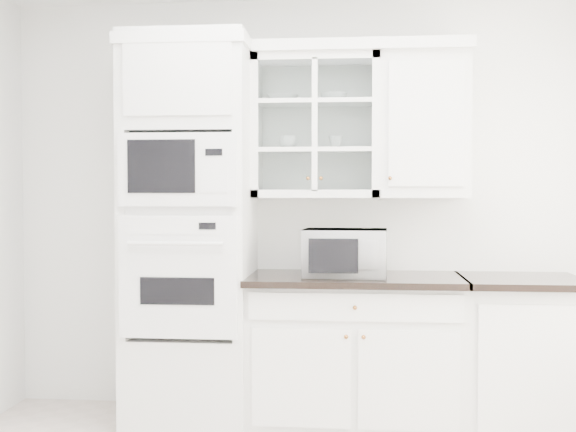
# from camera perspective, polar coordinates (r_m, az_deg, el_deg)

# --- Properties ---
(room_shell) EXTENTS (4.00, 3.50, 2.70)m
(room_shell) POSITION_cam_1_polar(r_m,az_deg,el_deg) (3.48, 0.69, 7.55)
(room_shell) COLOR white
(room_shell) RESTS_ON ground
(oven_column) EXTENTS (0.76, 0.68, 2.40)m
(oven_column) POSITION_cam_1_polar(r_m,az_deg,el_deg) (4.56, -7.72, -1.07)
(oven_column) COLOR white
(oven_column) RESTS_ON ground
(base_cabinet_run) EXTENTS (1.32, 0.67, 0.92)m
(base_cabinet_run) POSITION_cam_1_polar(r_m,az_deg,el_deg) (4.57, 5.30, -10.38)
(base_cabinet_run) COLOR white
(base_cabinet_run) RESTS_ON ground
(extra_base_cabinet) EXTENTS (0.72, 0.67, 0.92)m
(extra_base_cabinet) POSITION_cam_1_polar(r_m,az_deg,el_deg) (4.68, 17.83, -10.18)
(extra_base_cabinet) COLOR white
(extra_base_cabinet) RESTS_ON ground
(upper_cabinet_glass) EXTENTS (0.80, 0.33, 0.90)m
(upper_cabinet_glass) POSITION_cam_1_polar(r_m,az_deg,el_deg) (4.63, 2.24, 7.04)
(upper_cabinet_glass) COLOR white
(upper_cabinet_glass) RESTS_ON room_shell
(upper_cabinet_solid) EXTENTS (0.55, 0.33, 0.90)m
(upper_cabinet_solid) POSITION_cam_1_polar(r_m,az_deg,el_deg) (4.64, 10.65, 7.00)
(upper_cabinet_solid) COLOR white
(upper_cabinet_solid) RESTS_ON room_shell
(crown_molding) EXTENTS (2.14, 0.38, 0.07)m
(crown_molding) POSITION_cam_1_polar(r_m,az_deg,el_deg) (4.68, 0.91, 12.99)
(crown_molding) COLOR white
(crown_molding) RESTS_ON room_shell
(countertop_microwave) EXTENTS (0.52, 0.44, 0.29)m
(countertop_microwave) POSITION_cam_1_polar(r_m,az_deg,el_deg) (4.43, 4.56, -2.90)
(countertop_microwave) COLOR white
(countertop_microwave) RESTS_ON base_cabinet_run
(bowl_a) EXTENTS (0.21, 0.21, 0.05)m
(bowl_a) POSITION_cam_1_polar(r_m,az_deg,el_deg) (4.68, -0.44, 9.27)
(bowl_a) COLOR white
(bowl_a) RESTS_ON upper_cabinet_glass
(bowl_b) EXTENTS (0.18, 0.18, 0.05)m
(bowl_b) POSITION_cam_1_polar(r_m,az_deg,el_deg) (4.64, 3.64, 9.34)
(bowl_b) COLOR white
(bowl_b) RESTS_ON upper_cabinet_glass
(cup_a) EXTENTS (0.12, 0.12, 0.09)m
(cup_a) POSITION_cam_1_polar(r_m,az_deg,el_deg) (4.64, 0.02, 5.83)
(cup_a) COLOR white
(cup_a) RESTS_ON upper_cabinet_glass
(cup_b) EXTENTS (0.09, 0.09, 0.08)m
(cup_b) POSITION_cam_1_polar(r_m,az_deg,el_deg) (4.60, 3.79, 5.84)
(cup_b) COLOR white
(cup_b) RESTS_ON upper_cabinet_glass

